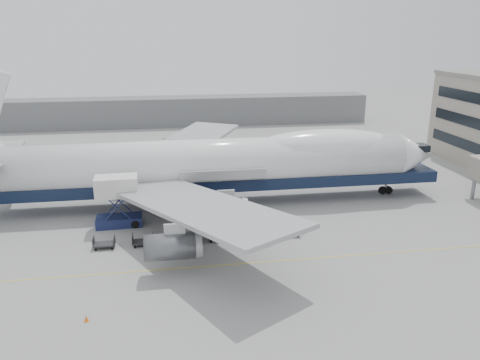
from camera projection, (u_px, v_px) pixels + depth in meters
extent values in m
plane|color=gray|center=(224.00, 240.00, 52.60)|extent=(260.00, 260.00, 0.00)
cube|color=gold|center=(231.00, 264.00, 46.95)|extent=(60.00, 0.15, 0.01)
cylinder|color=slate|center=(473.00, 189.00, 65.04)|extent=(0.50, 0.50, 3.00)
cube|color=slate|center=(149.00, 112.00, 116.01)|extent=(110.00, 8.00, 7.00)
cylinder|color=white|center=(212.00, 163.00, 62.20)|extent=(52.00, 6.40, 6.40)
cube|color=black|center=(220.00, 181.00, 63.11)|extent=(60.00, 5.76, 1.50)
cone|color=white|center=(415.00, 154.00, 66.50)|extent=(6.00, 6.40, 6.40)
ellipsoid|color=white|center=(326.00, 146.00, 63.98)|extent=(20.67, 5.78, 4.56)
cube|color=#9EA0A3|center=(198.00, 206.00, 48.48)|extent=(20.35, 26.74, 2.26)
cube|color=#9EA0A3|center=(185.00, 144.00, 75.38)|extent=(20.35, 26.74, 2.26)
cylinder|color=#595B60|center=(167.00, 151.00, 80.05)|extent=(4.80, 2.60, 2.60)
cylinder|color=#595B60|center=(206.00, 163.00, 72.46)|extent=(4.80, 2.60, 2.60)
cylinder|color=#595B60|center=(222.00, 209.00, 53.62)|extent=(4.80, 2.60, 2.60)
cylinder|color=#595B60|center=(170.00, 247.00, 44.25)|extent=(4.80, 2.60, 2.60)
cylinder|color=slate|center=(386.00, 185.00, 67.25)|extent=(0.36, 0.36, 2.50)
cylinder|color=black|center=(385.00, 190.00, 67.46)|extent=(1.10, 0.45, 1.10)
cylinder|color=slate|center=(192.00, 203.00, 60.26)|extent=(0.36, 0.36, 2.50)
cylinder|color=black|center=(192.00, 208.00, 60.47)|extent=(1.10, 0.45, 1.10)
cylinder|color=slate|center=(190.00, 189.00, 65.91)|extent=(0.36, 0.36, 2.50)
cylinder|color=black|center=(190.00, 193.00, 66.12)|extent=(1.10, 0.45, 1.10)
cube|color=#1A244F|center=(119.00, 221.00, 56.32)|extent=(5.46, 2.78, 1.18)
cube|color=silver|center=(116.00, 186.00, 54.99)|extent=(5.04, 2.98, 2.36)
cube|color=#1A244F|center=(117.00, 207.00, 54.54)|extent=(3.82, 0.27, 4.23)
cube|color=#1A244F|center=(119.00, 200.00, 56.77)|extent=(3.82, 0.27, 4.23)
cube|color=slate|center=(118.00, 182.00, 56.61)|extent=(2.62, 1.39, 0.15)
cylinder|color=black|center=(102.00, 226.00, 55.05)|extent=(0.97, 0.38, 0.97)
cylinder|color=black|center=(104.00, 219.00, 57.08)|extent=(0.97, 0.38, 0.97)
cylinder|color=black|center=(135.00, 224.00, 55.63)|extent=(0.97, 0.38, 0.97)
cylinder|color=black|center=(136.00, 217.00, 57.65)|extent=(0.97, 0.38, 0.97)
cone|color=orange|center=(86.00, 318.00, 37.65)|extent=(0.34, 0.34, 0.53)
cube|color=orange|center=(87.00, 321.00, 37.73)|extent=(0.36, 0.36, 0.03)
cube|color=#2D2D30|center=(104.00, 244.00, 50.43)|extent=(2.30, 1.35, 0.18)
cube|color=#2D2D30|center=(93.00, 241.00, 50.14)|extent=(0.08, 1.35, 0.90)
cube|color=#2D2D30|center=(114.00, 240.00, 50.47)|extent=(0.08, 1.35, 0.90)
cylinder|color=black|center=(96.00, 249.00, 49.87)|extent=(0.30, 0.12, 0.30)
cylinder|color=black|center=(97.00, 245.00, 50.91)|extent=(0.30, 0.12, 0.30)
cylinder|color=black|center=(112.00, 248.00, 50.13)|extent=(0.30, 0.12, 0.30)
cylinder|color=black|center=(113.00, 244.00, 51.16)|extent=(0.30, 0.12, 0.30)
cube|color=#2D2D30|center=(143.00, 242.00, 51.04)|extent=(2.30, 1.35, 0.18)
cube|color=#2D2D30|center=(133.00, 239.00, 50.76)|extent=(0.08, 1.35, 0.90)
cube|color=#2D2D30|center=(153.00, 238.00, 51.08)|extent=(0.08, 1.35, 0.90)
cylinder|color=black|center=(135.00, 247.00, 50.49)|extent=(0.30, 0.12, 0.30)
cylinder|color=black|center=(136.00, 243.00, 51.52)|extent=(0.30, 0.12, 0.30)
cylinder|color=black|center=(151.00, 246.00, 50.74)|extent=(0.30, 0.12, 0.30)
cylinder|color=black|center=(151.00, 241.00, 51.77)|extent=(0.30, 0.12, 0.30)
cube|color=#2D2D30|center=(181.00, 239.00, 51.65)|extent=(2.30, 1.35, 0.18)
cube|color=#2D2D30|center=(171.00, 236.00, 51.37)|extent=(0.08, 1.35, 0.90)
cube|color=#2D2D30|center=(191.00, 235.00, 51.70)|extent=(0.08, 1.35, 0.90)
cylinder|color=black|center=(173.00, 244.00, 51.10)|extent=(0.30, 0.12, 0.30)
cylinder|color=black|center=(173.00, 240.00, 52.13)|extent=(0.30, 0.12, 0.30)
cylinder|color=black|center=(189.00, 243.00, 51.35)|extent=(0.30, 0.12, 0.30)
cylinder|color=black|center=(189.00, 239.00, 52.39)|extent=(0.30, 0.12, 0.30)
cube|color=#2D2D30|center=(218.00, 237.00, 52.26)|extent=(2.30, 1.35, 0.18)
cube|color=#2D2D30|center=(208.00, 234.00, 51.98)|extent=(0.08, 1.35, 0.90)
cube|color=#2D2D30|center=(228.00, 233.00, 52.31)|extent=(0.08, 1.35, 0.90)
cylinder|color=black|center=(211.00, 242.00, 51.71)|extent=(0.30, 0.12, 0.30)
cylinder|color=black|center=(210.00, 238.00, 52.75)|extent=(0.30, 0.12, 0.30)
cylinder|color=black|center=(226.00, 241.00, 51.96)|extent=(0.30, 0.12, 0.30)
cylinder|color=black|center=(225.00, 237.00, 53.00)|extent=(0.30, 0.12, 0.30)
cube|color=#2D2D30|center=(254.00, 234.00, 52.88)|extent=(2.30, 1.35, 0.18)
cube|color=#2D2D30|center=(245.00, 232.00, 52.59)|extent=(0.08, 1.35, 0.90)
cube|color=#2D2D30|center=(264.00, 231.00, 52.92)|extent=(0.08, 1.35, 0.90)
cylinder|color=black|center=(248.00, 239.00, 52.32)|extent=(0.30, 0.12, 0.30)
cylinder|color=black|center=(246.00, 235.00, 53.36)|extent=(0.30, 0.12, 0.30)
cylinder|color=black|center=(263.00, 238.00, 52.57)|extent=(0.30, 0.12, 0.30)
cylinder|color=black|center=(261.00, 234.00, 53.61)|extent=(0.30, 0.12, 0.30)
cube|color=#2D2D30|center=(290.00, 232.00, 53.49)|extent=(2.30, 1.35, 0.18)
cube|color=#2D2D30|center=(280.00, 229.00, 53.21)|extent=(0.08, 1.35, 0.90)
cube|color=#2D2D30|center=(299.00, 228.00, 53.53)|extent=(0.08, 1.35, 0.90)
cylinder|color=black|center=(283.00, 237.00, 52.93)|extent=(0.30, 0.12, 0.30)
cylinder|color=black|center=(281.00, 233.00, 53.97)|extent=(0.30, 0.12, 0.30)
cylinder|color=black|center=(298.00, 236.00, 53.19)|extent=(0.30, 0.12, 0.30)
cylinder|color=black|center=(295.00, 232.00, 54.22)|extent=(0.30, 0.12, 0.30)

